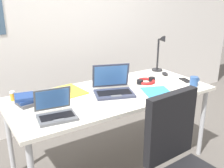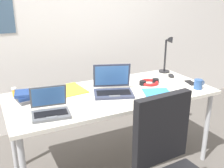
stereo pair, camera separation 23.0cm
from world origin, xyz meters
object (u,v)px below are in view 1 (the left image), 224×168
at_px(cell_phone, 185,80).
at_px(paper_folder_front_right, 69,91).
at_px(book_stack, 28,99).
at_px(headphones, 146,81).
at_px(paper_folder_near_lamp, 158,93).
at_px(coffee_mug, 194,81).
at_px(laptop_front_left, 113,88).
at_px(computer_mouse, 165,74).
at_px(laptop_near_mouse, 56,112).
at_px(pill_bottle, 12,96).
at_px(desk_lamp, 160,54).

relative_size(cell_phone, paper_folder_front_right, 0.44).
bearing_deg(book_stack, paper_folder_front_right, 13.19).
relative_size(headphones, paper_folder_front_right, 0.69).
height_order(paper_folder_front_right, paper_folder_near_lamp, same).
bearing_deg(headphones, coffee_mug, -44.66).
distance_m(headphones, paper_folder_front_right, 0.76).
bearing_deg(laptop_front_left, computer_mouse, 10.96).
distance_m(laptop_front_left, computer_mouse, 0.76).
relative_size(paper_folder_front_right, paper_folder_near_lamp, 1.00).
bearing_deg(coffee_mug, computer_mouse, 89.35).
height_order(laptop_front_left, laptop_near_mouse, laptop_front_left).
bearing_deg(cell_phone, coffee_mug, -95.16).
bearing_deg(cell_phone, paper_folder_front_right, 175.93).
bearing_deg(computer_mouse, pill_bottle, -166.81).
distance_m(laptop_front_left, book_stack, 0.71).
bearing_deg(paper_folder_near_lamp, cell_phone, 14.15).
xyz_separation_m(desk_lamp, laptop_front_left, (-0.80, -0.29, -0.15)).
height_order(laptop_near_mouse, coffee_mug, laptop_near_mouse).
height_order(cell_phone, coffee_mug, coffee_mug).
xyz_separation_m(laptop_front_left, laptop_near_mouse, (-0.60, -0.18, -0.01)).
relative_size(pill_bottle, coffee_mug, 0.70).
xyz_separation_m(cell_phone, coffee_mug, (-0.05, -0.15, 0.04)).
distance_m(headphones, pill_bottle, 1.23).
bearing_deg(cell_phone, book_stack, -176.49).
bearing_deg(coffee_mug, laptop_near_mouse, 176.84).
bearing_deg(pill_bottle, cell_phone, -14.16).
bearing_deg(coffee_mug, desk_lamp, 84.47).
relative_size(laptop_front_left, paper_folder_near_lamp, 1.31).
relative_size(laptop_near_mouse, paper_folder_front_right, 0.95).
bearing_deg(laptop_front_left, laptop_near_mouse, -163.53).
bearing_deg(laptop_near_mouse, computer_mouse, 13.43).
bearing_deg(paper_folder_front_right, coffee_mug, -25.03).
bearing_deg(coffee_mug, paper_folder_near_lamp, 175.63).
relative_size(laptop_front_left, book_stack, 1.79).
height_order(cell_phone, pill_bottle, pill_bottle).
bearing_deg(paper_folder_front_right, headphones, -13.50).
xyz_separation_m(cell_phone, paper_folder_near_lamp, (-0.47, -0.12, -0.00)).
relative_size(laptop_near_mouse, paper_folder_near_lamp, 0.95).
bearing_deg(laptop_front_left, pill_bottle, 159.19).
bearing_deg(cell_phone, computer_mouse, 113.60).
bearing_deg(desk_lamp, laptop_near_mouse, -161.51).
xyz_separation_m(headphones, paper_folder_front_right, (-0.74, 0.18, -0.01)).
height_order(laptop_near_mouse, paper_folder_front_right, laptop_near_mouse).
relative_size(cell_phone, coffee_mug, 1.20).
relative_size(cell_phone, book_stack, 0.60).
distance_m(headphones, paper_folder_near_lamp, 0.30).
bearing_deg(book_stack, headphones, -4.45).
relative_size(headphones, pill_bottle, 2.71).
relative_size(desk_lamp, paper_folder_front_right, 1.29).
height_order(desk_lamp, paper_folder_front_right, desk_lamp).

